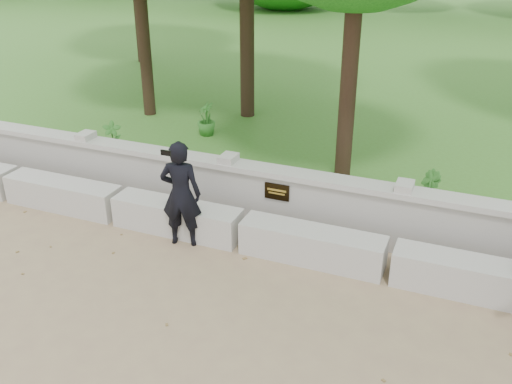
% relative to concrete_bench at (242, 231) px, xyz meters
% --- Properties ---
extents(ground, '(80.00, 80.00, 0.00)m').
position_rel_concrete_bench_xyz_m(ground, '(-0.00, -1.90, -0.22)').
color(ground, '#95825B').
rests_on(ground, ground).
extents(lawn, '(40.00, 22.00, 0.25)m').
position_rel_concrete_bench_xyz_m(lawn, '(-0.00, 12.10, -0.10)').
color(lawn, '#416F25').
rests_on(lawn, ground).
extents(concrete_bench, '(11.90, 0.45, 0.45)m').
position_rel_concrete_bench_xyz_m(concrete_bench, '(0.00, 0.00, 0.00)').
color(concrete_bench, '#B0ADA6').
rests_on(concrete_bench, ground).
extents(parapet_wall, '(12.50, 0.35, 0.90)m').
position_rel_concrete_bench_xyz_m(parapet_wall, '(0.00, 0.70, 0.24)').
color(parapet_wall, '#A5A39C').
rests_on(parapet_wall, ground).
extents(man_main, '(0.62, 0.56, 1.50)m').
position_rel_concrete_bench_xyz_m(man_main, '(-0.77, -0.24, 0.52)').
color(man_main, black).
rests_on(man_main, ground).
extents(shrub_a, '(0.39, 0.36, 0.61)m').
position_rel_concrete_bench_xyz_m(shrub_a, '(-3.20, 1.65, 0.33)').
color(shrub_a, '#327327').
rests_on(shrub_a, lawn).
extents(shrub_b, '(0.39, 0.44, 0.66)m').
position_rel_concrete_bench_xyz_m(shrub_b, '(2.25, 1.40, 0.35)').
color(shrub_b, '#327327').
rests_on(shrub_b, lawn).
extents(shrub_d, '(0.49, 0.48, 0.65)m').
position_rel_concrete_bench_xyz_m(shrub_d, '(-2.13, 3.20, 0.35)').
color(shrub_d, '#327327').
rests_on(shrub_d, lawn).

